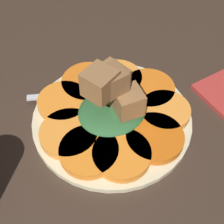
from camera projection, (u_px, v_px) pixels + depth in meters
The scene contains 13 objects.
table_slab at pixel (112, 124), 52.83cm from camera, with size 120.00×120.00×2.00cm, color #38281E.
plate at pixel (112, 118), 51.65cm from camera, with size 26.19×26.19×1.05cm.
carrot_slice_0 at pixel (148, 89), 54.06cm from camera, with size 9.07×9.07×1.35cm, color orange.
carrot_slice_1 at pixel (117, 79), 55.63cm from camera, with size 9.00×9.00×1.35cm, color orange.
carrot_slice_2 at pixel (87, 83), 54.98cm from camera, with size 9.44×9.44×1.35cm, color orange.
carrot_slice_3 at pixel (64, 102), 52.21cm from camera, with size 8.68×8.68×1.35cm, color orange.
carrot_slice_4 at pixel (68, 131), 48.42cm from camera, with size 9.13×9.13×1.35cm, color orange.
carrot_slice_5 at pixel (89, 151), 46.14cm from camera, with size 8.90×8.90×1.35cm, color orange.
carrot_slice_6 at pixel (122, 154), 45.80cm from camera, with size 8.76×8.76×1.35cm, color orange.
carrot_slice_7 at pixel (155, 138), 47.66cm from camera, with size 8.98×8.98×1.35cm, color #D56013.
carrot_slice_8 at pixel (165, 111), 50.98cm from camera, with size 8.29×8.29×1.35cm, color orange.
center_pile at pixel (112, 98), 48.47cm from camera, with size 11.24×10.71×10.72cm.
fork at pixel (86, 93), 54.08cm from camera, with size 18.35×9.72×0.40cm.
Camera 1 is at (16.32, 27.26, 43.26)cm, focal length 50.00 mm.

